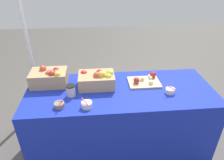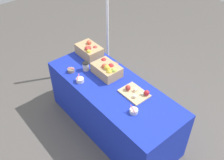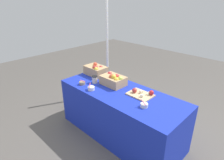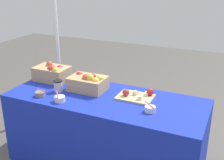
% 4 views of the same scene
% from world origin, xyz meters
% --- Properties ---
extents(ground_plane, '(10.00, 10.00, 0.00)m').
position_xyz_m(ground_plane, '(0.00, 0.00, 0.00)').
color(ground_plane, '#56514C').
extents(table, '(1.90, 0.76, 0.74)m').
position_xyz_m(table, '(0.00, 0.00, 0.37)').
color(table, '#192DB7').
rests_on(table, ground_plane).
extents(apple_crate_left, '(0.37, 0.25, 0.20)m').
position_xyz_m(apple_crate_left, '(-0.72, 0.17, 0.83)').
color(apple_crate_left, tan).
rests_on(apple_crate_left, table).
extents(apple_crate_middle, '(0.36, 0.26, 0.19)m').
position_xyz_m(apple_crate_middle, '(-0.23, 0.09, 0.82)').
color(apple_crate_middle, tan).
rests_on(apple_crate_middle, table).
extents(cutting_board_front, '(0.33, 0.25, 0.08)m').
position_xyz_m(cutting_board_front, '(0.27, 0.11, 0.76)').
color(cutting_board_front, '#D1B284').
rests_on(cutting_board_front, table).
extents(sample_bowl_near, '(0.09, 0.09, 0.10)m').
position_xyz_m(sample_bowl_near, '(0.48, -0.11, 0.76)').
color(sample_bowl_near, silver).
rests_on(sample_bowl_near, table).
extents(sample_bowl_mid, '(0.09, 0.09, 0.09)m').
position_xyz_m(sample_bowl_mid, '(-0.58, -0.24, 0.76)').
color(sample_bowl_mid, gray).
rests_on(sample_bowl_mid, table).
extents(sample_bowl_far, '(0.10, 0.09, 0.09)m').
position_xyz_m(sample_bowl_far, '(-0.30, 0.29, 0.76)').
color(sample_bowl_far, '#4C4C51').
rests_on(sample_bowl_far, table).
extents(sample_bowl_extra, '(0.10, 0.10, 0.10)m').
position_xyz_m(sample_bowl_extra, '(-0.34, -0.26, 0.77)').
color(sample_bowl_extra, silver).
rests_on(sample_bowl_extra, table).
extents(coffee_cup, '(0.08, 0.08, 0.11)m').
position_xyz_m(coffee_cup, '(-0.49, -0.06, 0.80)').
color(coffee_cup, beige).
rests_on(coffee_cup, table).
extents(tent_pole, '(0.04, 0.04, 1.96)m').
position_xyz_m(tent_pole, '(-1.07, 0.78, 0.98)').
color(tent_pole, white).
rests_on(tent_pole, ground_plane).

